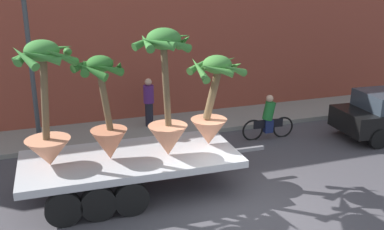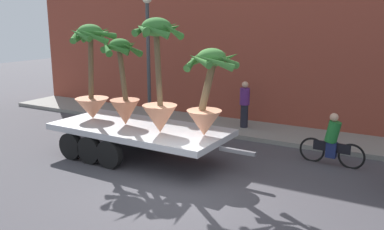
% 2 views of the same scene
% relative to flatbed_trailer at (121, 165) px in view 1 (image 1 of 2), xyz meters
% --- Properties ---
extents(ground_plane, '(60.00, 60.00, 0.00)m').
position_rel_flatbed_trailer_xyz_m(ground_plane, '(2.64, -1.76, -0.76)').
color(ground_plane, '#423F44').
extents(sidewalk, '(24.00, 2.20, 0.15)m').
position_rel_flatbed_trailer_xyz_m(sidewalk, '(2.64, 4.34, -0.68)').
color(sidewalk, gray).
rests_on(sidewalk, ground).
extents(building_facade, '(24.00, 1.20, 7.32)m').
position_rel_flatbed_trailer_xyz_m(building_facade, '(2.64, 6.04, 2.90)').
color(building_facade, brown).
rests_on(building_facade, ground).
extents(flatbed_trailer, '(6.33, 2.51, 0.98)m').
position_rel_flatbed_trailer_xyz_m(flatbed_trailer, '(0.00, 0.00, 0.00)').
color(flatbed_trailer, '#B7BABF').
rests_on(flatbed_trailer, ground).
extents(potted_palm_rear, '(1.43, 1.40, 3.12)m').
position_rel_flatbed_trailer_xyz_m(potted_palm_rear, '(1.12, -0.25, 1.67)').
color(potted_palm_rear, tan).
rests_on(potted_palm_rear, flatbed_trailer).
extents(potted_palm_middle, '(1.23, 1.32, 2.54)m').
position_rel_flatbed_trailer_xyz_m(potted_palm_middle, '(-0.29, -0.02, 1.30)').
color(potted_palm_middle, '#C17251').
rests_on(potted_palm_middle, flatbed_trailer).
extents(potted_palm_front, '(1.48, 1.53, 2.93)m').
position_rel_flatbed_trailer_xyz_m(potted_palm_front, '(-1.60, 0.08, 1.55)').
color(potted_palm_front, tan).
rests_on(potted_palm_front, flatbed_trailer).
extents(potted_palm_extra, '(1.51, 1.56, 2.35)m').
position_rel_flatbed_trailer_xyz_m(potted_palm_extra, '(2.44, 0.08, 1.34)').
color(potted_palm_extra, tan).
rests_on(potted_palm_extra, flatbed_trailer).
extents(cyclist, '(1.84, 0.37, 1.54)m').
position_rel_flatbed_trailer_xyz_m(cyclist, '(5.33, 2.21, -0.09)').
color(cyclist, black).
rests_on(cyclist, ground).
extents(pedestrian_near_gate, '(0.36, 0.36, 1.71)m').
position_rel_flatbed_trailer_xyz_m(pedestrian_near_gate, '(1.79, 4.34, 0.29)').
color(pedestrian_near_gate, black).
rests_on(pedestrian_near_gate, sidewalk).
extents(street_lamp, '(0.36, 0.36, 4.83)m').
position_rel_flatbed_trailer_xyz_m(street_lamp, '(-1.90, 3.54, 2.47)').
color(street_lamp, '#383D42').
rests_on(street_lamp, sidewalk).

